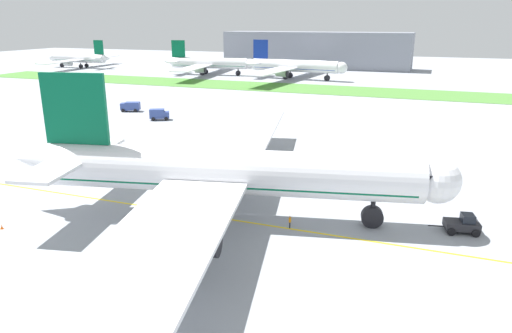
{
  "coord_description": "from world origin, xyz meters",
  "views": [
    {
      "loc": [
        25.65,
        -46.96,
        23.44
      ],
      "look_at": [
        3.47,
        12.22,
        3.81
      ],
      "focal_mm": 32.98,
      "sensor_mm": 36.0,
      "label": 1
    }
  ],
  "objects_px": {
    "ground_crew_wingwalker_port": "(290,221)",
    "parked_airliner_far_left": "(80,58)",
    "traffic_cone_starboard_wing": "(2,227)",
    "pushback_tug": "(463,224)",
    "service_truck_catering_van": "(130,106)",
    "service_truck_baggage_loader": "(159,114)",
    "parked_airliner_far_centre": "(208,63)",
    "parked_airliner_far_right": "(293,66)",
    "airliner_foreground": "(222,172)",
    "service_truck_fuel_bowser": "(226,140)"
  },
  "relations": [
    {
      "from": "pushback_tug",
      "to": "ground_crew_wingwalker_port",
      "type": "xyz_separation_m",
      "value": [
        -19.0,
        -5.92,
        -0.07
      ]
    },
    {
      "from": "service_truck_baggage_loader",
      "to": "parked_airliner_far_right",
      "type": "height_order",
      "value": "parked_airliner_far_right"
    },
    {
      "from": "pushback_tug",
      "to": "service_truck_fuel_bowser",
      "type": "height_order",
      "value": "service_truck_fuel_bowser"
    },
    {
      "from": "airliner_foreground",
      "to": "service_truck_baggage_loader",
      "type": "distance_m",
      "value": 63.79
    },
    {
      "from": "ground_crew_wingwalker_port",
      "to": "parked_airliner_far_centre",
      "type": "distance_m",
      "value": 166.92
    },
    {
      "from": "airliner_foreground",
      "to": "ground_crew_wingwalker_port",
      "type": "bearing_deg",
      "value": -0.02
    },
    {
      "from": "parked_airliner_far_centre",
      "to": "parked_airliner_far_right",
      "type": "bearing_deg",
      "value": -2.73
    },
    {
      "from": "ground_crew_wingwalker_port",
      "to": "parked_airliner_far_left",
      "type": "height_order",
      "value": "parked_airliner_far_left"
    },
    {
      "from": "airliner_foreground",
      "to": "traffic_cone_starboard_wing",
      "type": "xyz_separation_m",
      "value": [
        -23.13,
        -12.12,
        -5.68
      ]
    },
    {
      "from": "service_truck_fuel_bowser",
      "to": "service_truck_catering_van",
      "type": "distance_m",
      "value": 46.98
    },
    {
      "from": "pushback_tug",
      "to": "service_truck_fuel_bowser",
      "type": "distance_m",
      "value": 48.54
    },
    {
      "from": "airliner_foreground",
      "to": "parked_airliner_far_right",
      "type": "bearing_deg",
      "value": 102.91
    },
    {
      "from": "service_truck_fuel_bowser",
      "to": "parked_airliner_far_right",
      "type": "distance_m",
      "value": 113.72
    },
    {
      "from": "airliner_foreground",
      "to": "pushback_tug",
      "type": "xyz_separation_m",
      "value": [
        27.6,
        5.92,
        -4.93
      ]
    },
    {
      "from": "service_truck_catering_van",
      "to": "pushback_tug",
      "type": "bearing_deg",
      "value": -32.23
    },
    {
      "from": "service_truck_baggage_loader",
      "to": "parked_airliner_far_left",
      "type": "distance_m",
      "value": 150.23
    },
    {
      "from": "service_truck_fuel_bowser",
      "to": "service_truck_catering_van",
      "type": "relative_size",
      "value": 1.02
    },
    {
      "from": "pushback_tug",
      "to": "traffic_cone_starboard_wing",
      "type": "xyz_separation_m",
      "value": [
        -50.72,
        -18.04,
        -0.75
      ]
    },
    {
      "from": "traffic_cone_starboard_wing",
      "to": "airliner_foreground",
      "type": "bearing_deg",
      "value": 27.66
    },
    {
      "from": "traffic_cone_starboard_wing",
      "to": "parked_airliner_far_right",
      "type": "distance_m",
      "value": 156.02
    },
    {
      "from": "airliner_foreground",
      "to": "parked_airliner_far_left",
      "type": "xyz_separation_m",
      "value": [
        -149.93,
        151.77,
        -1.17
      ]
    },
    {
      "from": "traffic_cone_starboard_wing",
      "to": "pushback_tug",
      "type": "bearing_deg",
      "value": 19.58
    },
    {
      "from": "service_truck_baggage_loader",
      "to": "ground_crew_wingwalker_port",
      "type": "bearing_deg",
      "value": -45.71
    },
    {
      "from": "ground_crew_wingwalker_port",
      "to": "service_truck_fuel_bowser",
      "type": "xyz_separation_m",
      "value": [
        -22.25,
        31.51,
        0.46
      ]
    },
    {
      "from": "parked_airliner_far_centre",
      "to": "parked_airliner_far_right",
      "type": "distance_m",
      "value": 40.34
    },
    {
      "from": "ground_crew_wingwalker_port",
      "to": "service_truck_catering_van",
      "type": "bearing_deg",
      "value": 137.39
    },
    {
      "from": "pushback_tug",
      "to": "service_truck_fuel_bowser",
      "type": "xyz_separation_m",
      "value": [
        -41.25,
        25.59,
        0.39
      ]
    },
    {
      "from": "airliner_foreground",
      "to": "service_truck_catering_van",
      "type": "height_order",
      "value": "airliner_foreground"
    },
    {
      "from": "ground_crew_wingwalker_port",
      "to": "traffic_cone_starboard_wing",
      "type": "relative_size",
      "value": 2.71
    },
    {
      "from": "service_truck_baggage_loader",
      "to": "service_truck_fuel_bowser",
      "type": "distance_m",
      "value": 31.83
    },
    {
      "from": "traffic_cone_starboard_wing",
      "to": "service_truck_baggage_loader",
      "type": "relative_size",
      "value": 0.11
    },
    {
      "from": "ground_crew_wingwalker_port",
      "to": "parked_airliner_far_centre",
      "type": "bearing_deg",
      "value": 119.35
    },
    {
      "from": "service_truck_fuel_bowser",
      "to": "parked_airliner_far_left",
      "type": "distance_m",
      "value": 181.78
    },
    {
      "from": "parked_airliner_far_left",
      "to": "parked_airliner_far_right",
      "type": "bearing_deg",
      "value": -4.04
    },
    {
      "from": "ground_crew_wingwalker_port",
      "to": "parked_airliner_far_left",
      "type": "distance_m",
      "value": 219.5
    },
    {
      "from": "pushback_tug",
      "to": "ground_crew_wingwalker_port",
      "type": "bearing_deg",
      "value": -162.68
    },
    {
      "from": "airliner_foreground",
      "to": "pushback_tug",
      "type": "distance_m",
      "value": 28.65
    },
    {
      "from": "airliner_foreground",
      "to": "ground_crew_wingwalker_port",
      "type": "xyz_separation_m",
      "value": [
        8.6,
        -0.0,
        -5.01
      ]
    },
    {
      "from": "traffic_cone_starboard_wing",
      "to": "parked_airliner_far_centre",
      "type": "xyz_separation_m",
      "value": [
        -50.07,
        157.56,
        4.84
      ]
    },
    {
      "from": "service_truck_catering_van",
      "to": "parked_airliner_far_left",
      "type": "height_order",
      "value": "parked_airliner_far_left"
    },
    {
      "from": "service_truck_fuel_bowser",
      "to": "parked_airliner_far_right",
      "type": "relative_size",
      "value": 0.08
    },
    {
      "from": "pushback_tug",
      "to": "ground_crew_wingwalker_port",
      "type": "distance_m",
      "value": 19.9
    },
    {
      "from": "parked_airliner_far_left",
      "to": "pushback_tug",
      "type": "bearing_deg",
      "value": -39.41
    },
    {
      "from": "ground_crew_wingwalker_port",
      "to": "traffic_cone_starboard_wing",
      "type": "bearing_deg",
      "value": -159.1
    },
    {
      "from": "service_truck_baggage_loader",
      "to": "service_truck_catering_van",
      "type": "distance_m",
      "value": 15.21
    },
    {
      "from": "airliner_foreground",
      "to": "traffic_cone_starboard_wing",
      "type": "relative_size",
      "value": 150.01
    },
    {
      "from": "traffic_cone_starboard_wing",
      "to": "parked_airliner_far_centre",
      "type": "bearing_deg",
      "value": 107.63
    },
    {
      "from": "pushback_tug",
      "to": "parked_airliner_far_right",
      "type": "relative_size",
      "value": 0.08
    },
    {
      "from": "service_truck_baggage_loader",
      "to": "parked_airliner_far_centre",
      "type": "relative_size",
      "value": 0.08
    },
    {
      "from": "parked_airliner_far_left",
      "to": "parked_airliner_far_centre",
      "type": "bearing_deg",
      "value": -4.72
    }
  ]
}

